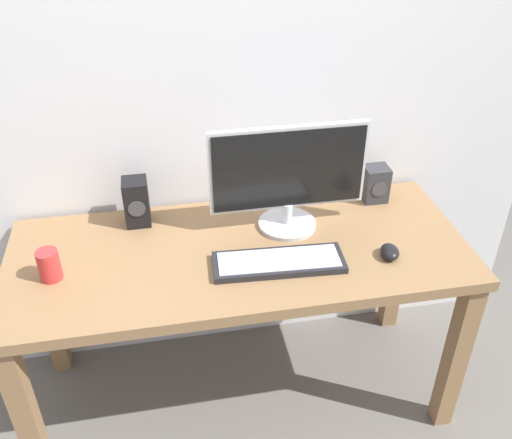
{
  "coord_description": "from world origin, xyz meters",
  "views": [
    {
      "loc": [
        -0.24,
        -1.62,
        1.98
      ],
      "look_at": [
        0.06,
        0.0,
        0.88
      ],
      "focal_mm": 39.87,
      "sensor_mm": 36.0,
      "label": 1
    }
  ],
  "objects": [
    {
      "name": "mouse",
      "position": [
        0.51,
        -0.14,
        0.78
      ],
      "size": [
        0.08,
        0.1,
        0.04
      ],
      "primitive_type": "ellipsoid",
      "rotation": [
        0.0,
        0.0,
        -0.22
      ],
      "color": "black",
      "rests_on": "desk"
    },
    {
      "name": "speaker_right",
      "position": [
        0.59,
        0.24,
        0.84
      ],
      "size": [
        0.1,
        0.09,
        0.15
      ],
      "color": "#333338",
      "rests_on": "desk"
    },
    {
      "name": "coffee_mug",
      "position": [
        -0.64,
        -0.04,
        0.82
      ],
      "size": [
        0.07,
        0.07,
        0.11
      ],
      "primitive_type": "cylinder",
      "color": "red",
      "rests_on": "desk"
    },
    {
      "name": "monitor",
      "position": [
        0.2,
        0.12,
        0.98
      ],
      "size": [
        0.58,
        0.22,
        0.41
      ],
      "color": "silver",
      "rests_on": "desk"
    },
    {
      "name": "ground_plane",
      "position": [
        0.0,
        0.0,
        0.0
      ],
      "size": [
        6.0,
        6.0,
        0.0
      ],
      "primitive_type": "plane",
      "color": "slate"
    },
    {
      "name": "wall_back",
      "position": [
        0.0,
        0.38,
        1.5
      ],
      "size": [
        2.69,
        0.04,
        3.0
      ],
      "primitive_type": "cube",
      "color": "silver",
      "rests_on": "ground_plane"
    },
    {
      "name": "keyboard_primary",
      "position": [
        0.12,
        -0.12,
        0.78
      ],
      "size": [
        0.46,
        0.18,
        0.03
      ],
      "color": "#232328",
      "rests_on": "desk"
    },
    {
      "name": "desk",
      "position": [
        0.0,
        0.0,
        0.65
      ],
      "size": [
        1.65,
        0.68,
        0.76
      ],
      "color": "#936D47",
      "rests_on": "ground_plane"
    },
    {
      "name": "speaker_left",
      "position": [
        -0.35,
        0.24,
        0.85
      ],
      "size": [
        0.09,
        0.1,
        0.18
      ],
      "color": "black",
      "rests_on": "desk"
    }
  ]
}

